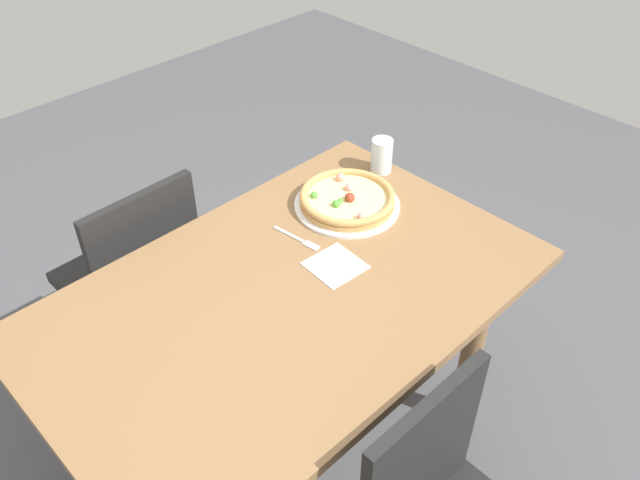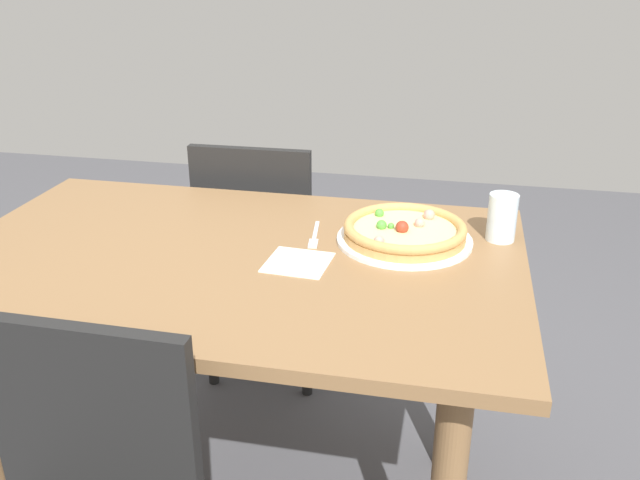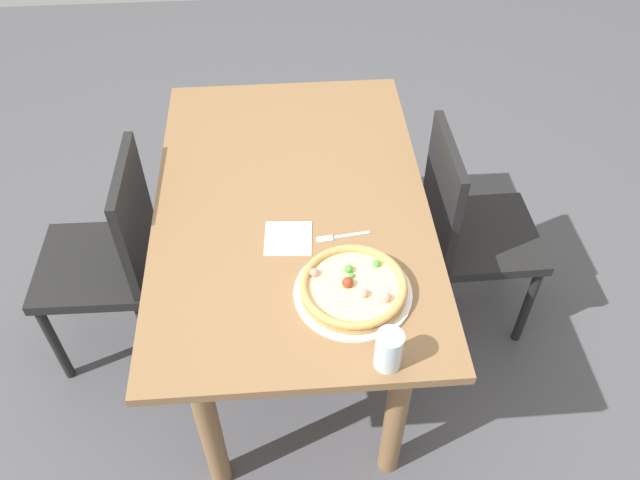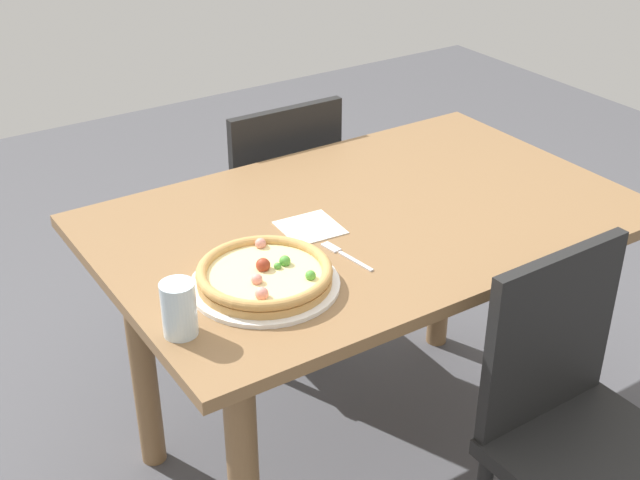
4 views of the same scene
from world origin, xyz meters
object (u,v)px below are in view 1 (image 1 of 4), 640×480
at_px(chair_near, 136,277).
at_px(napkin, 335,265).
at_px(pizza, 347,198).
at_px(dining_table, 290,324).
at_px(plate, 347,205).
at_px(drinking_glass, 382,156).
at_px(fork, 300,240).

height_order(chair_near, napkin, chair_near).
bearing_deg(chair_near, pizza, -44.91).
xyz_separation_m(dining_table, chair_near, (0.12, -0.64, -0.16)).
relative_size(chair_near, napkin, 6.26).
bearing_deg(dining_table, plate, -158.28).
relative_size(pizza, drinking_glass, 2.55).
relative_size(dining_table, pizza, 4.54).
bearing_deg(plate, dining_table, 21.72).
bearing_deg(drinking_glass, napkin, 27.11).
xyz_separation_m(dining_table, pizza, (-0.39, -0.15, 0.16)).
bearing_deg(fork, pizza, 87.49).
relative_size(dining_table, fork, 8.14).
xyz_separation_m(pizza, drinking_glass, (-0.23, -0.06, 0.03)).
distance_m(chair_near, plate, 0.77).
distance_m(dining_table, napkin, 0.21).
distance_m(drinking_glass, napkin, 0.51).
height_order(fork, napkin, fork).
bearing_deg(pizza, fork, 5.00).
height_order(dining_table, drinking_glass, drinking_glass).
bearing_deg(chair_near, fork, -61.34).
relative_size(chair_near, plate, 2.67).
xyz_separation_m(dining_table, napkin, (-0.16, 0.02, 0.13)).
bearing_deg(drinking_glass, chair_near, -30.26).
relative_size(fork, drinking_glass, 1.43).
distance_m(dining_table, plate, 0.44).
xyz_separation_m(plate, fork, (0.22, 0.02, -0.00)).
relative_size(chair_near, fork, 5.29).
xyz_separation_m(fork, drinking_glass, (-0.45, -0.08, 0.06)).
xyz_separation_m(chair_near, drinking_glass, (-0.74, 0.43, 0.35)).
height_order(pizza, drinking_glass, drinking_glass).
bearing_deg(dining_table, napkin, 174.31).
xyz_separation_m(chair_near, fork, (-0.29, 0.51, 0.29)).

